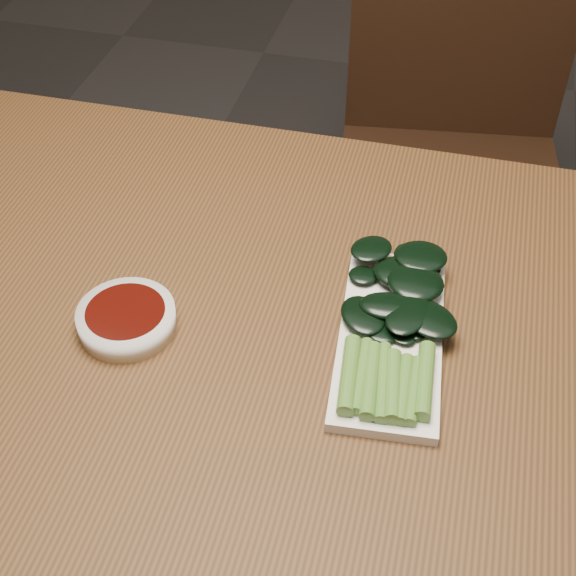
{
  "coord_description": "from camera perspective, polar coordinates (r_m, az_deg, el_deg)",
  "views": [
    {
      "loc": [
        0.19,
        -0.62,
        1.43
      ],
      "look_at": [
        0.03,
        0.05,
        0.76
      ],
      "focal_mm": 50.0,
      "sensor_mm": 36.0,
      "label": 1
    }
  ],
  "objects": [
    {
      "name": "table",
      "position": [
        0.99,
        -2.21,
        -5.15
      ],
      "size": [
        1.4,
        0.8,
        0.75
      ],
      "color": "#4E3016",
      "rests_on": "ground"
    },
    {
      "name": "chair_far",
      "position": [
        1.72,
        11.58,
        9.82
      ],
      "size": [
        0.51,
        0.51,
        0.89
      ],
      "rotation": [
        0.0,
        0.0,
        0.13
      ],
      "color": "black",
      "rests_on": "ground"
    },
    {
      "name": "gai_lan",
      "position": [
        0.92,
        7.79,
        -2.11
      ],
      "size": [
        0.16,
        0.28,
        0.03
      ],
      "color": "#51852E",
      "rests_on": "serving_plate"
    },
    {
      "name": "serving_plate",
      "position": [
        0.92,
        7.29,
        -3.53
      ],
      "size": [
        0.14,
        0.28,
        0.01
      ],
      "rotation": [
        0.0,
        0.0,
        0.08
      ],
      "color": "white",
      "rests_on": "table"
    },
    {
      "name": "sauce_bowl",
      "position": [
        0.94,
        -11.4,
        -2.15
      ],
      "size": [
        0.11,
        0.11,
        0.03
      ],
      "color": "white",
      "rests_on": "table"
    }
  ]
}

